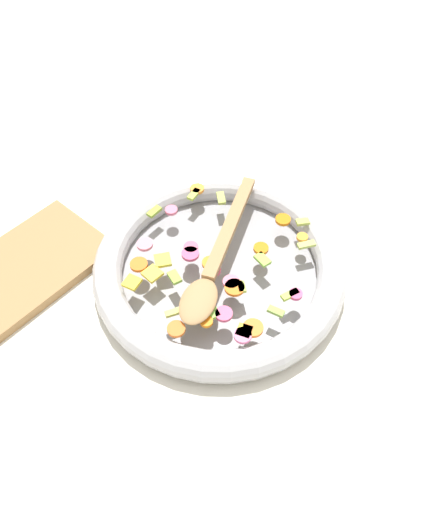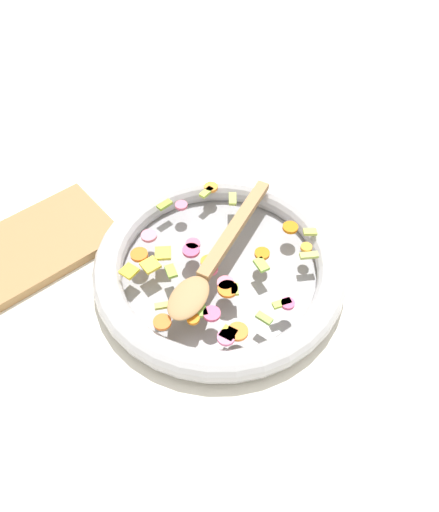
% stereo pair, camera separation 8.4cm
% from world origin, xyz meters
% --- Properties ---
extents(ground_plane, '(4.00, 4.00, 0.00)m').
position_xyz_m(ground_plane, '(0.00, 0.00, 0.00)').
color(ground_plane, silver).
extents(skillet, '(0.44, 0.44, 0.05)m').
position_xyz_m(skillet, '(0.00, 0.00, 0.02)').
color(skillet, gray).
rests_on(skillet, ground_plane).
extents(chopped_vegetables, '(0.34, 0.32, 0.01)m').
position_xyz_m(chopped_vegetables, '(0.03, 0.01, 0.05)').
color(chopped_vegetables, orange).
rests_on(chopped_vegetables, skillet).
extents(wooden_spoon, '(0.32, 0.17, 0.01)m').
position_xyz_m(wooden_spoon, '(0.02, 0.01, 0.06)').
color(wooden_spoon, '#A87F51').
rests_on(wooden_spoon, chopped_vegetables).
extents(cutting_board, '(0.30, 0.18, 0.02)m').
position_xyz_m(cutting_board, '(0.23, -0.26, 0.01)').
color(cutting_board, '#9E7547').
rests_on(cutting_board, ground_plane).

